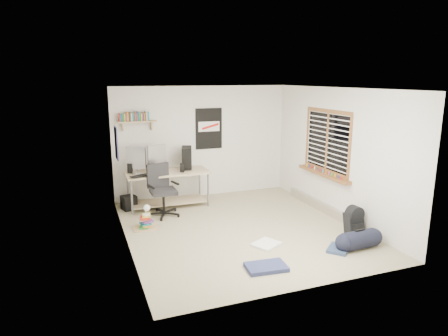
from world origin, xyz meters
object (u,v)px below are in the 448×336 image
object	(u,v)px
backpack	(354,223)
duffel_bag	(359,240)
office_chair	(163,192)
book_stack	(145,220)
desk	(168,189)

from	to	relation	value
backpack	duffel_bag	xyz separation A→B (m)	(-0.30, -0.52, -0.06)
office_chair	book_stack	size ratio (longest dim) A/B	2.40
backpack	book_stack	distance (m)	3.71
desk	book_stack	world-z (taller)	desk
desk	duffel_bag	xyz separation A→B (m)	(2.38, -3.20, -0.22)
desk	duffel_bag	world-z (taller)	desk
desk	book_stack	bearing A→B (deg)	-119.11
duffel_bag	book_stack	world-z (taller)	duffel_bag
office_chair	duffel_bag	bearing A→B (deg)	-59.99
office_chair	backpack	bearing A→B (deg)	-50.63
office_chair	desk	bearing A→B (deg)	54.88
office_chair	duffel_bag	xyz separation A→B (m)	(2.59, -2.64, -0.35)
office_chair	duffel_bag	world-z (taller)	office_chair
desk	book_stack	distance (m)	1.32
desk	duffel_bag	distance (m)	4.00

